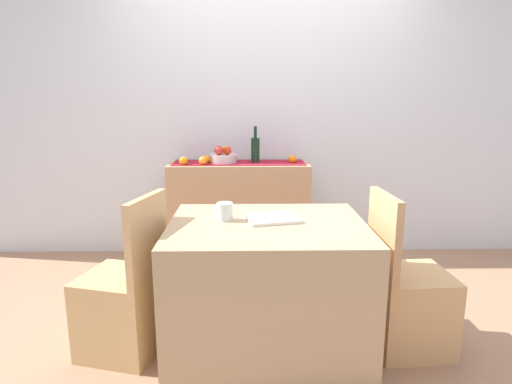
{
  "coord_description": "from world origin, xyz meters",
  "views": [
    {
      "loc": [
        -0.16,
        -2.66,
        1.4
      ],
      "look_at": [
        -0.11,
        0.37,
        0.73
      ],
      "focal_mm": 30.29,
      "sensor_mm": 36.0,
      "label": 1
    }
  ],
  "objects": [
    {
      "name": "orange_loose_end",
      "position": [
        0.2,
        0.89,
        0.89
      ],
      "size": [
        0.07,
        0.07,
        0.07
      ],
      "primitive_type": "sphere",
      "color": "orange",
      "rests_on": "sideboard_console"
    },
    {
      "name": "dining_table",
      "position": [
        -0.06,
        -0.45,
        0.37
      ],
      "size": [
        1.05,
        0.85,
        0.74
      ],
      "primitive_type": "cube",
      "color": "tan",
      "rests_on": "ground"
    },
    {
      "name": "chair_near_window",
      "position": [
        -0.85,
        -0.45,
        0.27
      ],
      "size": [
        0.49,
        0.49,
        0.9
      ],
      "color": "tan",
      "rests_on": "ground"
    },
    {
      "name": "apple_front",
      "position": [
        -0.36,
        0.99,
        0.97
      ],
      "size": [
        0.07,
        0.07,
        0.07
      ],
      "primitive_type": "sphere",
      "color": "gold",
      "rests_on": "fruit_bowl"
    },
    {
      "name": "table_runner",
      "position": [
        -0.24,
        0.92,
        0.86
      ],
      "size": [
        1.09,
        0.32,
        0.01
      ],
      "primitive_type": "cube",
      "color": "maroon",
      "rests_on": "sideboard_console"
    },
    {
      "name": "orange_loose_near_bowl",
      "position": [
        -0.69,
        0.81,
        0.89
      ],
      "size": [
        0.07,
        0.07,
        0.07
      ],
      "primitive_type": "sphere",
      "color": "orange",
      "rests_on": "sideboard_console"
    },
    {
      "name": "orange_loose_far",
      "position": [
        -0.51,
        0.89,
        0.89
      ],
      "size": [
        0.07,
        0.07,
        0.07
      ],
      "primitive_type": "sphere",
      "color": "orange",
      "rests_on": "sideboard_console"
    },
    {
      "name": "apple_upper",
      "position": [
        -0.4,
        0.88,
        0.97
      ],
      "size": [
        0.08,
        0.08,
        0.08
      ],
      "primitive_type": "sphere",
      "color": "red",
      "rests_on": "fruit_bowl"
    },
    {
      "name": "chair_by_corner",
      "position": [
        0.73,
        -0.45,
        0.27
      ],
      "size": [
        0.42,
        0.42,
        0.9
      ],
      "color": "tan",
      "rests_on": "ground"
    },
    {
      "name": "sideboard_console",
      "position": [
        -0.24,
        0.92,
        0.43
      ],
      "size": [
        1.16,
        0.42,
        0.86
      ],
      "primitive_type": "cube",
      "color": "tan",
      "rests_on": "ground"
    },
    {
      "name": "fruit_bowl",
      "position": [
        -0.37,
        0.92,
        0.9
      ],
      "size": [
        0.23,
        0.23,
        0.07
      ],
      "primitive_type": "cylinder",
      "color": "silver",
      "rests_on": "table_runner"
    },
    {
      "name": "apple_right",
      "position": [
        -0.34,
        0.89,
        0.97
      ],
      "size": [
        0.07,
        0.07,
        0.07
      ],
      "primitive_type": "sphere",
      "color": "red",
      "rests_on": "fruit_bowl"
    },
    {
      "name": "orange_loose_mid",
      "position": [
        -0.53,
        0.81,
        0.89
      ],
      "size": [
        0.07,
        0.07,
        0.07
      ],
      "primitive_type": "sphere",
      "color": "orange",
      "rests_on": "sideboard_console"
    },
    {
      "name": "coffee_cup",
      "position": [
        -0.29,
        -0.39,
        0.79
      ],
      "size": [
        0.09,
        0.09,
        0.1
      ],
      "primitive_type": "cylinder",
      "color": "silver",
      "rests_on": "dining_table"
    },
    {
      "name": "wine_bottle",
      "position": [
        -0.1,
        0.92,
        0.97
      ],
      "size": [
        0.07,
        0.07,
        0.31
      ],
      "color": "#13301D",
      "rests_on": "sideboard_console"
    },
    {
      "name": "ground_plane",
      "position": [
        0.0,
        0.0,
        -0.01
      ],
      "size": [
        6.4,
        6.4,
        0.02
      ],
      "primitive_type": "cube",
      "color": "#A3795C",
      "rests_on": "ground"
    },
    {
      "name": "room_wall_rear",
      "position": [
        0.0,
        1.18,
        1.35
      ],
      "size": [
        6.4,
        0.06,
        2.7
      ],
      "primitive_type": "cube",
      "color": "silver",
      "rests_on": "ground"
    },
    {
      "name": "open_book",
      "position": [
        -0.03,
        -0.39,
        0.75
      ],
      "size": [
        0.32,
        0.26,
        0.02
      ],
      "primitive_type": "cube",
      "rotation": [
        0.0,
        0.0,
        0.21
      ],
      "color": "white",
      "rests_on": "dining_table"
    }
  ]
}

